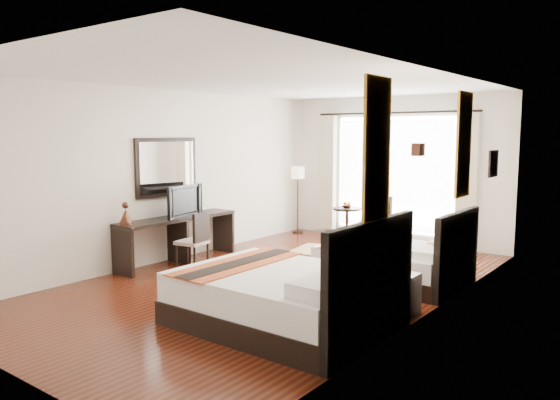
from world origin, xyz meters
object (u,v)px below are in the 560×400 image
Objects in this scene: vase at (389,270)px; console_desk at (178,240)px; bed_near at (287,297)px; television at (181,201)px; fruit_bowl at (347,206)px; window_chair at (376,231)px; nightstand at (396,295)px; desk_chair at (193,251)px; floor_lamp at (298,177)px; bed_far at (396,262)px; side_table at (347,224)px; table_lamp at (398,248)px.

vase is 3.97m from console_desk.
bed_near reaches higher than television.
fruit_bowl is 0.86m from window_chair.
fruit_bowl is at bearing 127.79° from nightstand.
nightstand is 2.60× the size of fruit_bowl.
bed_near is at bearing -66.91° from fruit_bowl.
desk_chair is (0.44, -0.17, -0.74)m from television.
floor_lamp is at bearing 136.38° from vase.
bed_far is 1.65m from vase.
side_table is (-2.74, 3.55, 0.08)m from nightstand.
window_chair is (1.49, 3.24, 0.02)m from desk_chair.
floor_lamp is at bearing 138.14° from table_lamp.
window_chair is at bearing -6.69° from floor_lamp.
television is (-3.95, 0.31, 0.77)m from nightstand.
table_lamp is (0.78, 1.09, 0.45)m from bed_near.
television is at bearing -16.04° from window_chair.
console_desk is at bearing -89.83° from floor_lamp.
television is 1.01× the size of desk_chair.
television is at bearing -89.48° from floor_lamp.
window_chair is (-1.99, 3.54, -0.28)m from vase.
console_desk is 3.53m from side_table.
table_lamp reaches higher than vase.
bed_near reaches higher than vase.
bed_near is 5.70m from floor_lamp.
vase is 4.07m from window_chair.
desk_chair is at bearing -102.59° from side_table.
television is at bearing -110.15° from fruit_bowl.
bed_far is at bearing -46.25° from fruit_bowl.
vase is at bearing -53.77° from side_table.
bed_near is at bearing 146.88° from desk_chair.
window_chair is at bearing 120.80° from nightstand.
vase is 0.06× the size of console_desk.
nightstand is at bearing -64.61° from bed_far.
bed_near is 16.80× the size of vase.
nightstand is 1.22× the size of table_lamp.
floor_lamp is (-3.98, 3.61, 0.93)m from nightstand.
window_chair is at bearing -124.37° from desk_chair.
bed_far is 3.09m from fruit_bowl.
bed_near is 3.42m from console_desk.
console_desk is 2.35× the size of window_chair.
desk_chair reaches higher than side_table.
bed_far is 2.46m from window_chair.
television is (-3.15, 1.35, 0.68)m from bed_near.
console_desk is (-3.17, 1.28, 0.05)m from bed_near.
bed_near is 5.01m from fruit_bowl.
bed_near is 1.17× the size of bed_far.
side_table is at bearing -87.23° from window_chair.
bed_far is 1.48m from nightstand.
desk_chair is 0.63× the size of floor_lamp.
bed_far is 2.99× the size of side_table.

